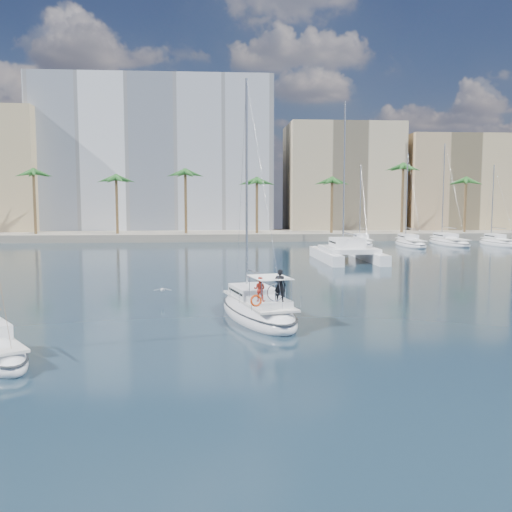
{
  "coord_description": "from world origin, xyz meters",
  "views": [
    {
      "loc": [
        -1.51,
        -34.14,
        6.96
      ],
      "look_at": [
        1.15,
        1.5,
        3.26
      ],
      "focal_mm": 40.0,
      "sensor_mm": 36.0,
      "label": 1
    }
  ],
  "objects": [
    {
      "name": "building_beige",
      "position": [
        22.0,
        70.0,
        10.0
      ],
      "size": [
        20.0,
        14.0,
        20.0
      ],
      "primitive_type": "cube",
      "color": "tan",
      "rests_on": "ground"
    },
    {
      "name": "quay",
      "position": [
        0.0,
        61.0,
        0.6
      ],
      "size": [
        120.0,
        14.0,
        1.2
      ],
      "primitive_type": "cube",
      "color": "gray",
      "rests_on": "ground"
    },
    {
      "name": "building_modern",
      "position": [
        -12.0,
        73.0,
        14.0
      ],
      "size": [
        42.0,
        16.0,
        28.0
      ],
      "primitive_type": "cube",
      "color": "white",
      "rests_on": "ground"
    },
    {
      "name": "moored_yacht_b",
      "position": [
        26.5,
        45.0,
        0.0
      ],
      "size": [
        3.32,
        10.83,
        13.72
      ],
      "primitive_type": null,
      "rotation": [
        0.0,
        0.0,
        -0.02
      ],
      "color": "white",
      "rests_on": "ground"
    },
    {
      "name": "moored_yacht_c",
      "position": [
        33.0,
        47.0,
        0.0
      ],
      "size": [
        3.98,
        12.33,
        15.54
      ],
      "primitive_type": null,
      "rotation": [
        0.0,
        0.0,
        0.03
      ],
      "color": "white",
      "rests_on": "ground"
    },
    {
      "name": "main_sloop",
      "position": [
        0.98,
        -1.92,
        0.49
      ],
      "size": [
        5.39,
        10.3,
        14.61
      ],
      "rotation": [
        0.0,
        0.0,
        0.24
      ],
      "color": "white",
      "rests_on": "ground"
    },
    {
      "name": "moored_yacht_a",
      "position": [
        20.0,
        47.0,
        0.0
      ],
      "size": [
        3.37,
        9.52,
        11.9
      ],
      "primitive_type": null,
      "rotation": [
        0.0,
        0.0,
        -0.07
      ],
      "color": "white",
      "rests_on": "ground"
    },
    {
      "name": "seagull",
      "position": [
        -4.96,
        3.97,
        0.77
      ],
      "size": [
        1.19,
        0.51,
        0.22
      ],
      "color": "silver",
      "rests_on": "ground"
    },
    {
      "name": "catamaran",
      "position": [
        13.11,
        27.06,
        1.15
      ],
      "size": [
        6.3,
        12.15,
        17.5
      ],
      "rotation": [
        0.0,
        0.0,
        0.03
      ],
      "color": "white",
      "rests_on": "ground"
    },
    {
      "name": "palm_right",
      "position": [
        34.0,
        57.0,
        10.28
      ],
      "size": [
        3.6,
        3.6,
        12.3
      ],
      "color": "brown",
      "rests_on": "ground"
    },
    {
      "name": "palm_centre",
      "position": [
        0.0,
        57.0,
        10.28
      ],
      "size": [
        3.6,
        3.6,
        12.3
      ],
      "color": "brown",
      "rests_on": "ground"
    },
    {
      "name": "ground",
      "position": [
        0.0,
        0.0,
        0.0
      ],
      "size": [
        160.0,
        160.0,
        0.0
      ],
      "primitive_type": "plane",
      "color": "black",
      "rests_on": "ground"
    },
    {
      "name": "moored_yacht_d",
      "position": [
        39.5,
        45.0,
        0.0
      ],
      "size": [
        3.52,
        9.55,
        11.9
      ],
      "primitive_type": null,
      "rotation": [
        0.0,
        0.0,
        0.09
      ],
      "color": "white",
      "rests_on": "ground"
    },
    {
      "name": "palm_left",
      "position": [
        -34.0,
        57.0,
        10.28
      ],
      "size": [
        3.6,
        3.6,
        12.3
      ],
      "color": "brown",
      "rests_on": "ground"
    },
    {
      "name": "building_tan_right",
      "position": [
        42.0,
        68.0,
        9.0
      ],
      "size": [
        18.0,
        12.0,
        18.0
      ],
      "primitive_type": "cube",
      "color": "tan",
      "rests_on": "ground"
    }
  ]
}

